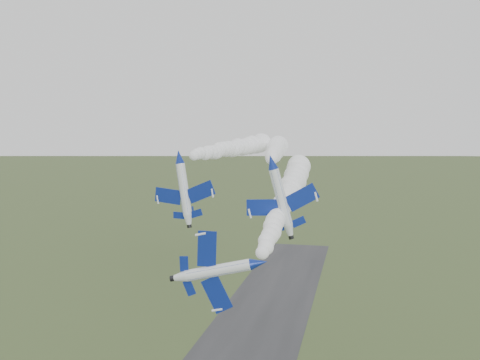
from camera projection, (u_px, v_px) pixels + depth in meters
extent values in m
cylinder|color=white|center=(259.00, 263.00, 64.11)|extent=(2.44, 8.14, 1.70)
cone|color=navy|center=(254.00, 274.00, 59.12)|extent=(1.89, 2.25, 1.70)
cone|color=white|center=(262.00, 254.00, 68.92)|extent=(1.85, 1.87, 1.70)
cylinder|color=black|center=(263.00, 252.00, 69.86)|extent=(0.91, 0.65, 0.86)
ellipsoid|color=black|center=(262.00, 267.00, 62.00)|extent=(1.39, 2.84, 1.13)
cube|color=navy|center=(253.00, 239.00, 64.70)|extent=(1.26, 2.38, 4.32)
cube|color=navy|center=(263.00, 284.00, 65.07)|extent=(1.26, 2.38, 4.32)
cube|color=navy|center=(259.00, 244.00, 67.97)|extent=(0.59, 1.09, 1.89)
cube|color=navy|center=(264.00, 267.00, 68.17)|extent=(0.59, 1.09, 1.89)
cube|color=navy|center=(271.00, 254.00, 67.66)|extent=(2.21, 1.72, 0.55)
cylinder|color=white|center=(179.00, 157.00, 90.05)|extent=(2.87, 8.87, 1.77)
cone|color=navy|center=(164.00, 158.00, 84.91)|extent=(2.05, 2.49, 1.77)
cone|color=white|center=(192.00, 155.00, 95.00)|extent=(2.00, 2.08, 1.77)
cylinder|color=black|center=(195.00, 155.00, 95.97)|extent=(0.97, 0.73, 0.90)
ellipsoid|color=black|center=(172.00, 154.00, 87.93)|extent=(1.55, 3.11, 1.18)
cube|color=navy|center=(165.00, 160.00, 91.93)|extent=(5.02, 3.07, 0.86)
cube|color=navy|center=(198.00, 155.00, 89.73)|extent=(5.02, 3.07, 0.86)
cube|color=navy|center=(182.00, 157.00, 94.71)|extent=(2.20, 1.39, 0.42)
cube|color=navy|center=(199.00, 154.00, 93.54)|extent=(2.20, 1.39, 0.42)
cube|color=navy|center=(188.00, 148.00, 93.83)|extent=(0.67, 1.71, 2.27)
cylinder|color=white|center=(272.00, 162.00, 85.68)|extent=(3.57, 9.48, 2.02)
cone|color=navy|center=(272.00, 164.00, 79.86)|extent=(2.41, 2.74, 2.02)
cone|color=white|center=(271.00, 160.00, 91.27)|extent=(2.33, 2.30, 2.02)
cylinder|color=black|center=(271.00, 160.00, 92.37)|extent=(1.12, 0.83, 1.03)
ellipsoid|color=black|center=(271.00, 159.00, 83.26)|extent=(1.87, 3.36, 1.35)
cube|color=navy|center=(252.00, 168.00, 86.81)|extent=(5.33, 3.45, 1.45)
cube|color=navy|center=(292.00, 158.00, 86.33)|extent=(5.33, 3.45, 1.45)
cube|color=navy|center=(261.00, 163.00, 90.42)|extent=(2.34, 1.56, 0.67)
cube|color=navy|center=(282.00, 158.00, 90.16)|extent=(2.34, 1.56, 0.67)
cube|color=navy|center=(269.00, 152.00, 89.91)|extent=(1.04, 1.87, 2.38)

